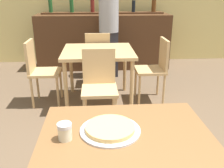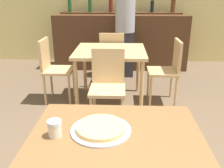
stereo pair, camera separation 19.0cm
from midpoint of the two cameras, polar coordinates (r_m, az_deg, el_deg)
dining_table_near at (r=1.50m, az=4.65°, el=-14.49°), size 0.99×0.78×0.74m
dining_table_far at (r=3.41m, az=1.19°, el=6.40°), size 0.95×0.89×0.75m
bar_counter at (r=5.09m, az=3.06°, el=9.67°), size 2.60×0.56×1.06m
bar_back_shelf at (r=5.15m, az=3.06°, el=16.52°), size 2.39×0.24×0.35m
chair_far_side_front at (r=2.86m, az=0.91°, el=0.41°), size 0.40×0.40×0.89m
chair_far_side_back at (r=4.04m, az=1.35°, el=6.58°), size 0.40×0.40×0.89m
chair_far_side_left at (r=3.55m, az=-11.91°, el=4.09°), size 0.40×0.40×0.89m
chair_far_side_right at (r=3.52m, az=14.34°, el=3.75°), size 0.40×0.40×0.89m
pizza_tray at (r=1.48m, az=1.17°, el=-10.24°), size 0.35×0.35×0.04m
cheese_shaker at (r=1.43m, az=-9.24°, el=-10.10°), size 0.08×0.08×0.10m
person_standing at (r=4.45m, az=4.25°, el=13.21°), size 0.34×0.34×1.71m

